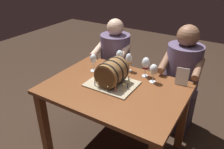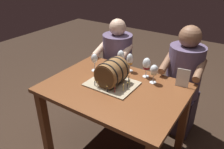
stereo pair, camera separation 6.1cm
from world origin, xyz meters
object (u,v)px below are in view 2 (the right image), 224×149
at_px(wine_glass_amber, 130,60).
at_px(person_seated_left, 117,68).
at_px(barrel_cake, 112,74).
at_px(dining_table, 114,98).
at_px(person_seated_right, 182,85).
at_px(wine_glass_white, 154,71).
at_px(wine_glass_red, 147,64).
at_px(wine_glass_rose, 121,56).
at_px(menu_card, 183,78).
at_px(wine_glass_empty, 94,59).

xyz_separation_m(wine_glass_amber, person_seated_left, (-0.36, 0.34, -0.33)).
bearing_deg(barrel_cake, dining_table, -28.37).
bearing_deg(person_seated_right, barrel_cake, -124.17).
xyz_separation_m(wine_glass_white, person_seated_left, (-0.65, 0.43, -0.33)).
bearing_deg(wine_glass_red, barrel_cake, -121.71).
xyz_separation_m(dining_table, wine_glass_rose, (-0.16, 0.36, 0.25)).
height_order(menu_card, person_seated_left, person_seated_left).
xyz_separation_m(wine_glass_amber, wine_glass_red, (0.19, -0.02, 0.01)).
bearing_deg(wine_glass_empty, wine_glass_amber, 32.09).
height_order(wine_glass_amber, person_seated_right, person_seated_right).
bearing_deg(dining_table, person_seated_left, 120.76).
xyz_separation_m(wine_glass_empty, person_seated_left, (-0.07, 0.52, -0.33)).
relative_size(barrel_cake, wine_glass_white, 2.43).
xyz_separation_m(dining_table, person_seated_right, (0.41, 0.68, -0.06)).
height_order(wine_glass_empty, menu_card, wine_glass_empty).
relative_size(wine_glass_red, menu_card, 1.21).
bearing_deg(menu_card, barrel_cake, -158.59).
height_order(wine_glass_red, menu_card, wine_glass_red).
distance_m(wine_glass_white, menu_card, 0.25).
height_order(barrel_cake, wine_glass_white, barrel_cake).
relative_size(dining_table, menu_card, 7.55).
height_order(dining_table, person_seated_right, person_seated_right).
bearing_deg(barrel_cake, person_seated_left, 118.93).
xyz_separation_m(wine_glass_empty, wine_glass_red, (0.48, 0.17, 0.00)).
bearing_deg(menu_card, wine_glass_rose, 168.26).
xyz_separation_m(wine_glass_empty, menu_card, (0.82, 0.18, -0.05)).
bearing_deg(wine_glass_white, wine_glass_red, 146.97).
relative_size(wine_glass_white, wine_glass_rose, 0.94).
height_order(wine_glass_empty, person_seated_left, person_seated_left).
bearing_deg(menu_card, wine_glass_red, 173.31).
bearing_deg(wine_glass_amber, wine_glass_empty, -147.91).
height_order(barrel_cake, wine_glass_rose, barrel_cake).
distance_m(wine_glass_empty, wine_glass_rose, 0.27).
bearing_deg(wine_glass_red, menu_card, 3.18).
xyz_separation_m(wine_glass_amber, wine_glass_rose, (-0.12, 0.02, 0.01)).
bearing_deg(wine_glass_rose, wine_glass_red, -7.45).
relative_size(wine_glass_white, wine_glass_empty, 0.98).
relative_size(dining_table, wine_glass_red, 6.24).
relative_size(barrel_cake, person_seated_left, 0.37).
distance_m(wine_glass_amber, wine_glass_rose, 0.12).
relative_size(wine_glass_amber, wine_glass_white, 1.06).
xyz_separation_m(wine_glass_amber, wine_glass_empty, (-0.29, -0.18, 0.01)).
relative_size(person_seated_left, person_seated_right, 0.96).
relative_size(barrel_cake, wine_glass_rose, 2.29).
bearing_deg(barrel_cake, wine_glass_amber, 90.60).
bearing_deg(wine_glass_amber, menu_card, 0.09).
bearing_deg(menu_card, dining_table, -154.68).
xyz_separation_m(wine_glass_red, person_seated_right, (0.26, 0.36, -0.31)).
distance_m(dining_table, wine_glass_rose, 0.47).
bearing_deg(barrel_cake, wine_glass_rose, 109.41).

